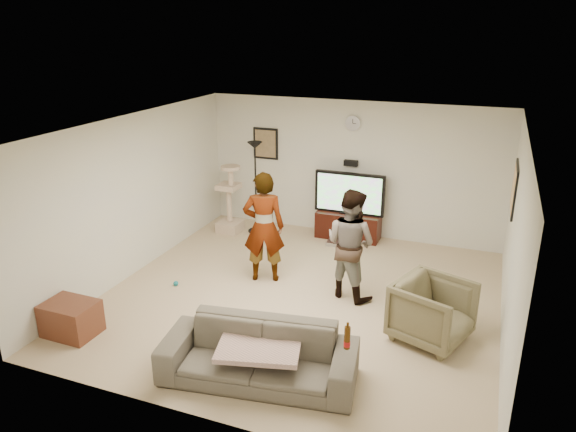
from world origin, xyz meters
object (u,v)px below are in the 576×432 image
(tv, at_px, (350,193))
(floor_lamp, at_px, (256,188))
(sofa, at_px, (259,354))
(cat_tree, at_px, (229,199))
(armchair, at_px, (432,311))
(person_right, at_px, (350,244))
(person_left, at_px, (264,227))
(beer_bottle, at_px, (347,338))
(tv_stand, at_px, (348,225))
(side_table, at_px, (71,318))

(tv, height_order, floor_lamp, floor_lamp)
(sofa, bearing_deg, cat_tree, 112.29)
(cat_tree, bearing_deg, tv, 12.87)
(armchair, bearing_deg, floor_lamp, 73.73)
(tv, xyz_separation_m, person_right, (0.60, -2.17, -0.06))
(tv, bearing_deg, person_left, -109.76)
(tv, distance_m, sofa, 4.50)
(person_left, xyz_separation_m, beer_bottle, (1.94, -2.33, -0.11))
(floor_lamp, height_order, person_left, floor_lamp)
(sofa, bearing_deg, beer_bottle, -8.64)
(beer_bottle, bearing_deg, person_left, 129.81)
(tv, distance_m, floor_lamp, 1.75)
(cat_tree, xyz_separation_m, person_right, (2.79, -1.67, 0.15))
(armchair, bearing_deg, tv_stand, 52.30)
(person_right, bearing_deg, armchair, 169.72)
(person_right, xyz_separation_m, sofa, (-0.42, -2.29, -0.49))
(floor_lamp, height_order, side_table, floor_lamp)
(armchair, height_order, side_table, armchair)
(person_right, distance_m, sofa, 2.38)
(floor_lamp, relative_size, person_left, 1.00)
(person_right, relative_size, beer_bottle, 6.48)
(tv, relative_size, armchair, 1.48)
(beer_bottle, bearing_deg, floor_lamp, 124.95)
(person_left, xyz_separation_m, person_right, (1.36, -0.04, -0.05))
(floor_lamp, xyz_separation_m, person_right, (2.32, -1.85, -0.06))
(person_left, height_order, side_table, person_left)
(sofa, height_order, armchair, armchair)
(tv_stand, xyz_separation_m, tv, (-0.00, 0.00, 0.62))
(side_table, bearing_deg, tv_stand, 61.35)
(sofa, distance_m, beer_bottle, 1.09)
(cat_tree, height_order, person_right, person_right)
(side_table, bearing_deg, person_right, 37.10)
(tv, bearing_deg, floor_lamp, -169.48)
(tv_stand, bearing_deg, armchair, -57.63)
(cat_tree, xyz_separation_m, beer_bottle, (3.37, -3.96, 0.10))
(tv_stand, xyz_separation_m, side_table, (-2.44, -4.47, -0.02))
(person_left, distance_m, armchair, 2.80)
(tv, bearing_deg, cat_tree, -167.13)
(tv, relative_size, person_left, 0.74)
(person_right, relative_size, sofa, 0.75)
(tv, relative_size, side_table, 1.96)
(sofa, xyz_separation_m, armchair, (1.69, 1.51, 0.08))
(floor_lamp, distance_m, sofa, 4.59)
(floor_lamp, xyz_separation_m, sofa, (1.90, -4.14, -0.55))
(tv_stand, height_order, armchair, armchair)
(armchair, bearing_deg, person_left, 92.77)
(person_left, bearing_deg, person_right, 158.38)
(tv, xyz_separation_m, sofa, (0.18, -4.46, -0.55))
(floor_lamp, distance_m, armchair, 4.47)
(person_right, bearing_deg, side_table, 58.11)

